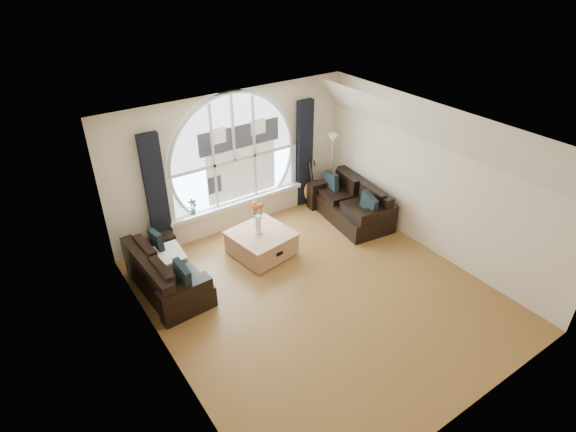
{
  "coord_description": "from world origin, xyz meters",
  "views": [
    {
      "loc": [
        -3.74,
        -4.56,
        5.02
      ],
      "look_at": [
        0.0,
        0.9,
        1.05
      ],
      "focal_mm": 29.01,
      "sensor_mm": 36.0,
      "label": 1
    }
  ],
  "objects_px": {
    "potted_plant": "(193,207)",
    "sofa_right": "(350,202)",
    "sofa_left": "(168,270)",
    "floor_lamp": "(331,170)",
    "coffee_chest": "(261,242)",
    "vase_flowers": "(258,214)",
    "guitar": "(310,182)"
  },
  "relations": [
    {
      "from": "vase_flowers",
      "to": "potted_plant",
      "type": "relative_size",
      "value": 2.16
    },
    {
      "from": "sofa_right",
      "to": "floor_lamp",
      "type": "relative_size",
      "value": 1.09
    },
    {
      "from": "floor_lamp",
      "to": "potted_plant",
      "type": "xyz_separation_m",
      "value": [
        -3.02,
        0.36,
        -0.09
      ]
    },
    {
      "from": "sofa_left",
      "to": "sofa_right",
      "type": "bearing_deg",
      "value": -2.86
    },
    {
      "from": "coffee_chest",
      "to": "guitar",
      "type": "bearing_deg",
      "value": 19.91
    },
    {
      "from": "sofa_right",
      "to": "guitar",
      "type": "xyz_separation_m",
      "value": [
        -0.28,
        1.0,
        0.13
      ]
    },
    {
      "from": "vase_flowers",
      "to": "guitar",
      "type": "bearing_deg",
      "value": 27.31
    },
    {
      "from": "potted_plant",
      "to": "sofa_right",
      "type": "bearing_deg",
      "value": -21.0
    },
    {
      "from": "guitar",
      "to": "floor_lamp",
      "type": "bearing_deg",
      "value": -47.68
    },
    {
      "from": "coffee_chest",
      "to": "vase_flowers",
      "type": "height_order",
      "value": "vase_flowers"
    },
    {
      "from": "floor_lamp",
      "to": "guitar",
      "type": "relative_size",
      "value": 1.51
    },
    {
      "from": "coffee_chest",
      "to": "potted_plant",
      "type": "distance_m",
      "value": 1.46
    },
    {
      "from": "sofa_left",
      "to": "floor_lamp",
      "type": "height_order",
      "value": "floor_lamp"
    },
    {
      "from": "potted_plant",
      "to": "floor_lamp",
      "type": "bearing_deg",
      "value": -6.87
    },
    {
      "from": "guitar",
      "to": "potted_plant",
      "type": "bearing_deg",
      "value": 161.83
    },
    {
      "from": "coffee_chest",
      "to": "floor_lamp",
      "type": "distance_m",
      "value": 2.43
    },
    {
      "from": "coffee_chest",
      "to": "potted_plant",
      "type": "xyz_separation_m",
      "value": [
        -0.78,
        1.14,
        0.47
      ]
    },
    {
      "from": "vase_flowers",
      "to": "sofa_left",
      "type": "bearing_deg",
      "value": -178.19
    },
    {
      "from": "sofa_right",
      "to": "vase_flowers",
      "type": "bearing_deg",
      "value": -173.07
    },
    {
      "from": "coffee_chest",
      "to": "sofa_right",
      "type": "bearing_deg",
      "value": -8.23
    },
    {
      "from": "sofa_left",
      "to": "potted_plant",
      "type": "bearing_deg",
      "value": 45.73
    },
    {
      "from": "guitar",
      "to": "potted_plant",
      "type": "relative_size",
      "value": 3.28
    },
    {
      "from": "sofa_left",
      "to": "vase_flowers",
      "type": "distance_m",
      "value": 1.81
    },
    {
      "from": "coffee_chest",
      "to": "sofa_left",
      "type": "bearing_deg",
      "value": 171.92
    },
    {
      "from": "sofa_left",
      "to": "floor_lamp",
      "type": "relative_size",
      "value": 1.04
    },
    {
      "from": "floor_lamp",
      "to": "guitar",
      "type": "distance_m",
      "value": 0.52
    },
    {
      "from": "floor_lamp",
      "to": "vase_flowers",
      "type": "bearing_deg",
      "value": -161.91
    },
    {
      "from": "sofa_left",
      "to": "coffee_chest",
      "type": "distance_m",
      "value": 1.79
    },
    {
      "from": "floor_lamp",
      "to": "sofa_right",
      "type": "bearing_deg",
      "value": -96.8
    },
    {
      "from": "coffee_chest",
      "to": "floor_lamp",
      "type": "bearing_deg",
      "value": 10.49
    },
    {
      "from": "coffee_chest",
      "to": "potted_plant",
      "type": "height_order",
      "value": "potted_plant"
    },
    {
      "from": "sofa_left",
      "to": "guitar",
      "type": "height_order",
      "value": "guitar"
    }
  ]
}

